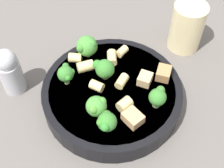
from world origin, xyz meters
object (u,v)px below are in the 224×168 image
object	(u,v)px
broccoli_floret_2	(102,69)
rigatoni_2	(97,86)
broccoli_floret_1	(158,97)
broccoli_floret_5	(107,122)
chicken_chunk_0	(164,73)
drinking_glass	(186,29)
broccoli_floret_4	(87,46)
rigatoni_6	(75,58)
chicken_chunk_2	(130,119)
rigatoni_4	(121,80)
pepper_shaker	(10,71)
rigatoni_1	(85,66)
broccoli_floret_0	(97,106)
chicken_chunk_1	(145,79)
broccoli_floret_3	(66,74)
rigatoni_5	(125,104)
rigatoni_0	(112,58)
rigatoni_3	(122,51)
pasta_bowl	(112,93)

from	to	relation	value
broccoli_floret_2	rigatoni_2	xyz separation A→B (m)	(0.02, 0.02, -0.01)
broccoli_floret_1	broccoli_floret_2	size ratio (longest dim) A/B	0.95
broccoli_floret_5	rigatoni_2	distance (m)	0.08
chicken_chunk_0	drinking_glass	size ratio (longest dim) A/B	0.29
broccoli_floret_4	rigatoni_6	world-z (taller)	broccoli_floret_4
drinking_glass	chicken_chunk_2	bearing A→B (deg)	34.18
rigatoni_4	chicken_chunk_2	distance (m)	0.07
rigatoni_4	pepper_shaker	bearing A→B (deg)	-31.80
chicken_chunk_0	rigatoni_1	bearing A→B (deg)	-32.87
rigatoni_4	chicken_chunk_0	size ratio (longest dim) A/B	0.89
broccoli_floret_0	rigatoni_4	world-z (taller)	broccoli_floret_0
rigatoni_2	drinking_glass	distance (m)	0.21
broccoli_floret_0	rigatoni_1	distance (m)	0.09
broccoli_floret_1	drinking_glass	world-z (taller)	drinking_glass
chicken_chunk_1	pepper_shaker	bearing A→B (deg)	-30.69
broccoli_floret_1	chicken_chunk_1	world-z (taller)	broccoli_floret_1
broccoli_floret_1	rigatoni_4	bearing A→B (deg)	-65.11
chicken_chunk_0	broccoli_floret_5	bearing A→B (deg)	20.89
rigatoni_2	rigatoni_1	bearing A→B (deg)	-89.82
chicken_chunk_2	chicken_chunk_0	bearing A→B (deg)	-149.79
broccoli_floret_3	rigatoni_2	xyz separation A→B (m)	(-0.04, 0.03, -0.01)
rigatoni_5	broccoli_floret_1	bearing A→B (deg)	160.14
rigatoni_0	broccoli_floret_4	bearing A→B (deg)	-44.34
rigatoni_2	rigatoni_5	world-z (taller)	rigatoni_5
rigatoni_3	chicken_chunk_1	distance (m)	0.07
rigatoni_2	pepper_shaker	size ratio (longest dim) A/B	0.24
rigatoni_0	rigatoni_4	bearing A→B (deg)	80.36
chicken_chunk_0	pepper_shaker	xyz separation A→B (m)	(0.22, -0.11, 0.00)
broccoli_floret_1	chicken_chunk_1	size ratio (longest dim) A/B	1.46
rigatoni_0	chicken_chunk_2	size ratio (longest dim) A/B	0.95
rigatoni_0	broccoli_floret_5	bearing A→B (deg)	60.42
pasta_bowl	rigatoni_0	bearing A→B (deg)	-116.27
broccoli_floret_1	chicken_chunk_2	size ratio (longest dim) A/B	1.21
rigatoni_2	chicken_chunk_1	distance (m)	0.08
rigatoni_3	broccoli_floret_0	bearing A→B (deg)	45.82
rigatoni_6	broccoli_floret_0	bearing A→B (deg)	83.83
broccoli_floret_4	pasta_bowl	bearing A→B (deg)	93.65
broccoli_floret_4	chicken_chunk_2	xyz separation A→B (m)	(-0.00, 0.15, -0.01)
rigatoni_6	chicken_chunk_2	bearing A→B (deg)	99.99
broccoli_floret_2	chicken_chunk_2	xyz separation A→B (m)	(-0.00, 0.09, -0.01)
rigatoni_3	drinking_glass	world-z (taller)	drinking_glass
rigatoni_0	chicken_chunk_0	distance (m)	0.09
rigatoni_6	rigatoni_4	bearing A→B (deg)	121.96
rigatoni_1	chicken_chunk_0	bearing A→B (deg)	147.13
pasta_bowl	pepper_shaker	world-z (taller)	pepper_shaker
broccoli_floret_1	broccoli_floret_4	bearing A→B (deg)	-69.91
broccoli_floret_4	rigatoni_3	xyz separation A→B (m)	(-0.05, 0.02, -0.02)
rigatoni_4	broccoli_floret_4	bearing A→B (deg)	-73.91
broccoli_floret_0	rigatoni_2	xyz separation A→B (m)	(-0.02, -0.04, -0.01)
broccoli_floret_0	broccoli_floret_1	distance (m)	0.09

